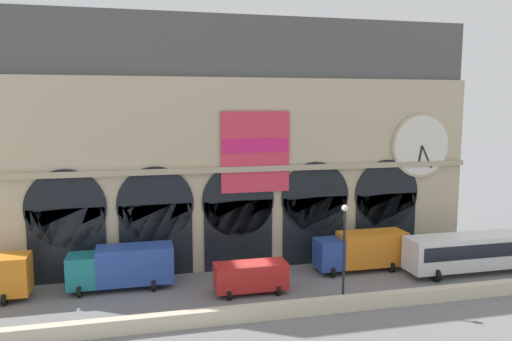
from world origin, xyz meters
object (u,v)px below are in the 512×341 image
object	(u,v)px
box_truck_mideast	(362,250)
bus_east	(472,251)
street_lamp_quayside	(344,242)
van_center	(251,276)
box_truck_midwest	(123,266)

from	to	relation	value
box_truck_mideast	bus_east	world-z (taller)	box_truck_mideast
box_truck_mideast	street_lamp_quayside	size ratio (longest dim) A/B	1.09
box_truck_mideast	bus_east	bearing A→B (deg)	-18.40
bus_east	van_center	bearing A→B (deg)	179.99
box_truck_midwest	street_lamp_quayside	bearing A→B (deg)	-25.16
box_truck_mideast	street_lamp_quayside	distance (m)	8.24
van_center	street_lamp_quayside	size ratio (longest dim) A/B	0.75
van_center	bus_east	xyz separation A→B (m)	(18.11, -0.00, 0.54)
box_truck_midwest	box_truck_mideast	size ratio (longest dim) A/B	1.00
box_truck_midwest	van_center	world-z (taller)	box_truck_midwest
van_center	box_truck_mideast	world-z (taller)	box_truck_mideast
van_center	street_lamp_quayside	world-z (taller)	street_lamp_quayside
box_truck_mideast	street_lamp_quayside	xyz separation A→B (m)	(-4.41, -6.41, 2.71)
bus_east	street_lamp_quayside	xyz separation A→B (m)	(-12.62, -3.68, 2.63)
box_truck_midwest	box_truck_mideast	world-z (taller)	same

